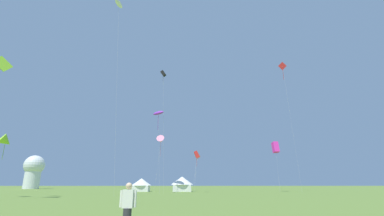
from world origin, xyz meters
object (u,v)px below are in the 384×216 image
object	(u,v)px
kite_white_parafoil	(119,4)
kite_purple_parafoil	(158,113)
kite_red_diamond	(283,69)
kite_lime_diamond	(2,65)
person_spectator	(127,210)
festival_tent_center	(141,184)
kite_black_box	(163,74)
observatory_dome	(34,170)
kite_pink_diamond	(197,157)
kite_pink_delta	(161,140)
festival_tent_right	(182,183)
kite_red_box	(197,154)
kite_lime_delta	(6,141)
kite_magenta_box	(275,147)

from	to	relation	value
kite_white_parafoil	kite_purple_parafoil	size ratio (longest dim) A/B	2.05
kite_red_diamond	kite_lime_diamond	world-z (taller)	kite_red_diamond
kite_red_diamond	person_spectator	world-z (taller)	kite_red_diamond
kite_white_parafoil	festival_tent_center	xyz separation A→B (m)	(2.48, 19.85, -30.81)
kite_lime_diamond	kite_black_box	bearing A→B (deg)	47.61
observatory_dome	kite_pink_diamond	bearing A→B (deg)	-30.31
kite_purple_parafoil	kite_pink_delta	distance (m)	10.22
festival_tent_center	festival_tent_right	bearing A→B (deg)	0.00
kite_red_diamond	kite_purple_parafoil	bearing A→B (deg)	-171.75
kite_purple_parafoil	kite_red_box	distance (m)	11.42
kite_white_parafoil	festival_tent_right	distance (m)	38.20
kite_pink_delta	person_spectator	distance (m)	52.26
kite_red_diamond	person_spectator	distance (m)	58.41
kite_lime_delta	kite_purple_parafoil	bearing A→B (deg)	43.53
festival_tent_right	observatory_dome	size ratio (longest dim) A/B	0.45
festival_tent_right	kite_red_diamond	bearing A→B (deg)	-9.65
kite_red_box	person_spectator	size ratio (longest dim) A/B	4.66
kite_pink_delta	kite_lime_diamond	world-z (taller)	kite_lime_diamond
kite_black_box	kite_red_diamond	bearing A→B (deg)	6.50
observatory_dome	kite_lime_delta	bearing A→B (deg)	-63.97
kite_magenta_box	kite_red_box	distance (m)	17.98
kite_white_parafoil	kite_pink_diamond	size ratio (longest dim) A/B	4.02
kite_pink_delta	kite_red_box	distance (m)	12.14
kite_magenta_box	observatory_dome	xyz separation A→B (m)	(-70.20, 33.28, -3.30)
kite_lime_delta	kite_black_box	xyz separation A→B (m)	(18.49, 17.92, 17.60)
kite_magenta_box	person_spectator	xyz separation A→B (m)	(-21.65, -46.81, -8.46)
festival_tent_right	kite_lime_delta	bearing A→B (deg)	-132.22
kite_purple_parafoil	person_spectator	world-z (taller)	kite_purple_parafoil
kite_black_box	kite_lime_diamond	distance (m)	29.23
kite_black_box	kite_lime_diamond	xyz separation A→B (m)	(-18.94, -20.76, -8.04)
kite_magenta_box	festival_tent_center	xyz separation A→B (m)	(-29.29, 2.92, -7.77)
festival_tent_right	observatory_dome	xyz separation A→B (m)	(-49.80, 30.36, 4.26)
kite_pink_delta	kite_red_box	xyz separation A→B (m)	(8.06, -8.07, -4.17)
kite_purple_parafoil	person_spectator	xyz separation A→B (m)	(3.63, -41.63, -14.64)
kite_white_parafoil	person_spectator	distance (m)	44.59
person_spectator	kite_pink_diamond	bearing A→B (deg)	84.58
kite_black_box	festival_tent_center	distance (m)	24.55
kite_pink_diamond	kite_purple_parafoil	xyz separation A→B (m)	(-8.28, -7.36, 8.12)
kite_red_diamond	kite_lime_diamond	xyz separation A→B (m)	(-46.66, -23.91, -10.94)
kite_lime_delta	kite_red_box	size ratio (longest dim) A/B	0.99
kite_pink_delta	kite_purple_parafoil	bearing A→B (deg)	-88.65
kite_pink_delta	kite_pink_diamond	bearing A→B (deg)	-13.45
kite_lime_delta	festival_tent_right	world-z (taller)	kite_lime_delta
kite_lime_delta	kite_black_box	size ratio (longest dim) A/B	0.31
kite_purple_parafoil	person_spectator	size ratio (longest dim) A/B	9.27
kite_black_box	kite_pink_delta	xyz separation A→B (m)	(-0.86, 8.44, -13.10)
kite_lime_diamond	festival_tent_right	bearing A→B (deg)	50.27
kite_magenta_box	festival_tent_center	bearing A→B (deg)	174.30
kite_pink_delta	festival_tent_center	distance (m)	10.70
kite_lime_delta	kite_black_box	distance (m)	31.19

